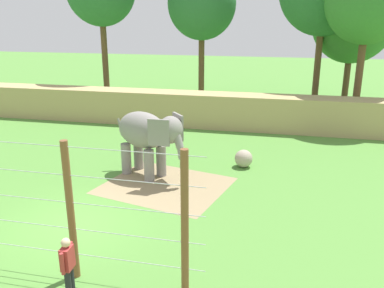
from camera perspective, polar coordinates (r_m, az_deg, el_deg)
ground_plane at (r=13.96m, az=-16.37°, el=-10.91°), size 120.00×120.00×0.00m
dirt_patch at (r=16.34m, az=-3.78°, el=-5.86°), size 5.52×5.01×0.01m
embankment_wall at (r=25.30m, az=-2.06°, el=5.05°), size 36.00×1.80×2.05m
elephant at (r=16.78m, az=-6.29°, el=1.41°), size 3.49×2.48×2.80m
enrichment_ball at (r=18.28m, az=7.29°, el=-2.05°), size 0.80×0.80×0.80m
cable_fence at (r=11.34m, az=-23.28°, el=-8.01°), size 9.70×0.19×3.71m
zookeeper at (r=10.23m, az=-17.09°, el=-16.22°), size 0.24×0.58×1.67m
tree_far_left at (r=31.00m, az=1.40°, el=19.17°), size 4.97×4.97×10.03m
tree_right_of_centre at (r=26.86m, az=23.63°, el=18.14°), size 4.92×4.92×10.04m
tree_far_right at (r=31.27m, az=21.78°, el=15.84°), size 5.56×5.56×9.15m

